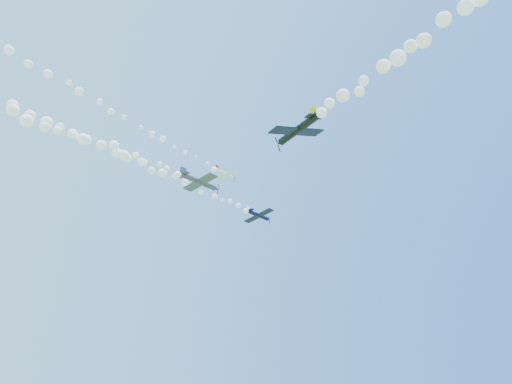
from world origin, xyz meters
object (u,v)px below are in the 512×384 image
plane_grey (200,182)px  plane_white (225,174)px  plane_black (297,130)px  plane_navy (259,215)px

plane_grey → plane_white: bearing=42.3°
plane_grey → plane_black: plane_grey is taller
plane_black → plane_grey: bearing=3.0°
plane_white → plane_black: (-9.85, -37.15, -15.67)m
plane_navy → plane_black: (-20.45, -40.13, -9.65)m
plane_white → plane_navy: (10.60, 2.98, -6.02)m
plane_grey → plane_black: (2.53, -22.70, -2.79)m
plane_navy → plane_black: size_ratio=1.00×
plane_white → plane_navy: 12.55m
plane_navy → plane_grey: plane_navy is taller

